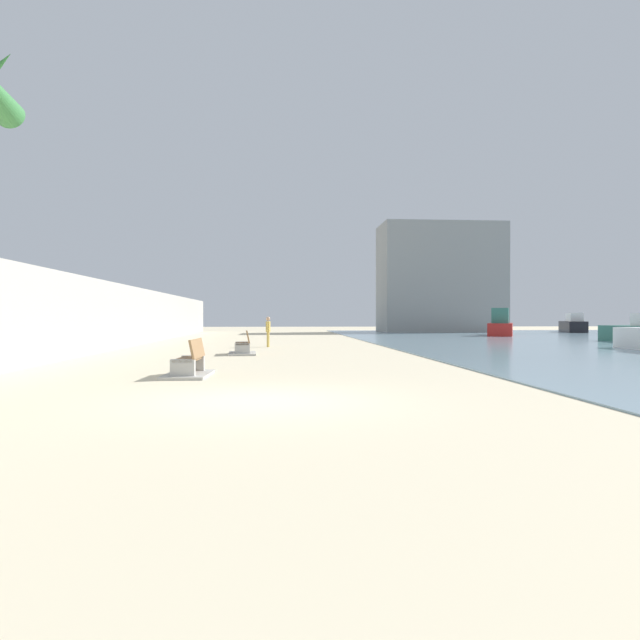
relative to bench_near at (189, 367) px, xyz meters
name	(u,v)px	position (x,y,z in m)	size (l,w,h in m)	color
ground_plane	(268,348)	(1.88, 13.43, -0.23)	(120.00, 120.00, 0.00)	beige
seawall	(113,316)	(-5.62, 13.43, 1.34)	(0.80, 64.00, 3.16)	#ADAAA3
bench_near	(189,367)	(0.00, 0.00, 0.00)	(1.19, 2.14, 0.98)	#ADAAA3
bench_far	(243,349)	(0.92, 8.66, 0.00)	(1.21, 2.15, 0.98)	#ADAAA3
person_walking	(268,330)	(1.89, 14.29, 0.66)	(0.24, 0.52, 1.56)	gold
boat_distant	(501,326)	(20.27, 29.55, 0.60)	(3.85, 5.75, 2.20)	red
boat_mid_bay	(573,325)	(31.30, 38.81, 0.52)	(3.45, 6.25, 1.88)	black
harbor_building	(440,278)	(18.80, 41.43, 5.16)	(12.00, 6.00, 10.79)	gray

